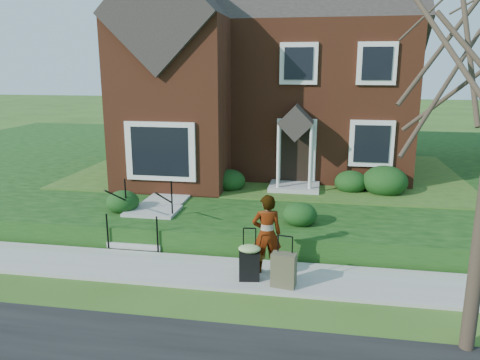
% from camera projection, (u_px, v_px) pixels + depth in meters
% --- Properties ---
extents(ground, '(120.00, 120.00, 0.00)m').
position_uv_depth(ground, '(225.00, 275.00, 10.41)').
color(ground, '#2D5119').
rests_on(ground, ground).
extents(sidewalk, '(60.00, 1.60, 0.08)m').
position_uv_depth(sidewalk, '(225.00, 273.00, 10.40)').
color(sidewalk, '#9E9B93').
rests_on(sidewalk, ground).
extents(terrace, '(44.00, 20.00, 0.60)m').
position_uv_depth(terrace, '(367.00, 167.00, 20.10)').
color(terrace, '#0F340E').
rests_on(terrace, ground).
extents(walkway, '(1.20, 6.00, 0.06)m').
position_uv_depth(walkway, '(181.00, 187.00, 15.46)').
color(walkway, '#9E9B93').
rests_on(walkway, terrace).
extents(main_house, '(10.40, 10.20, 9.40)m').
position_uv_depth(main_house, '(268.00, 47.00, 18.39)').
color(main_house, brown).
rests_on(main_house, terrace).
extents(front_steps, '(1.40, 2.02, 1.50)m').
position_uv_depth(front_steps, '(147.00, 222.00, 12.48)').
color(front_steps, '#9E9B93').
rests_on(front_steps, ground).
extents(foundation_shrubs, '(9.68, 4.58, 0.98)m').
position_uv_depth(foundation_shrubs, '(273.00, 181.00, 14.73)').
color(foundation_shrubs, '#0F3511').
rests_on(foundation_shrubs, terrace).
extents(woman, '(0.73, 0.57, 1.78)m').
position_uv_depth(woman, '(267.00, 234.00, 10.17)').
color(woman, '#999999').
rests_on(woman, sidewalk).
extents(suitcase_black, '(0.53, 0.45, 1.15)m').
position_uv_depth(suitcase_black, '(249.00, 260.00, 9.89)').
color(suitcase_black, black).
rests_on(suitcase_black, sidewalk).
extents(suitcase_olive, '(0.54, 0.36, 1.09)m').
position_uv_depth(suitcase_olive, '(284.00, 270.00, 9.61)').
color(suitcase_olive, '#4D4A33').
rests_on(suitcase_olive, sidewalk).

